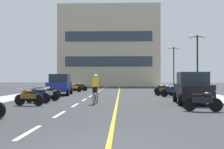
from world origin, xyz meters
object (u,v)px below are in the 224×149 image
object	(u,v)px
motorcycle_10	(163,89)
motorcycle_12	(80,87)
street_lamp_far	(174,58)
street_lamp_mid	(197,50)
motorcycle_9	(165,89)
cyclist_rider	(95,88)
parked_car_near	(192,88)
motorcycle_4	(37,95)
parked_car_mid	(60,84)
motorcycle_11	(74,87)
motorcycle_6	(50,92)
motorcycle_7	(171,91)
motorcycle_8	(165,90)
motorcycle_2	(203,101)
motorcycle_3	(29,97)
motorcycle_5	(47,93)

from	to	relation	value
motorcycle_10	motorcycle_12	distance (m)	10.04
street_lamp_far	motorcycle_12	xyz separation A→B (m)	(-11.30, -4.38, -3.51)
street_lamp_mid	motorcycle_9	size ratio (longest dim) A/B	2.98
street_lamp_far	cyclist_rider	bearing A→B (deg)	-111.45
parked_car_near	motorcycle_4	xyz separation A→B (m)	(-9.11, 0.01, -0.44)
parked_car_mid	motorcycle_11	size ratio (longest dim) A/B	2.55
street_lamp_far	street_lamp_mid	bearing A→B (deg)	-90.49
street_lamp_far	motorcycle_6	distance (m)	20.43
motorcycle_7	motorcycle_11	xyz separation A→B (m)	(-8.92, 7.93, 0.00)
motorcycle_9	motorcycle_12	world-z (taller)	same
street_lamp_far	parked_car_near	world-z (taller)	street_lamp_far
motorcycle_8	motorcycle_10	world-z (taller)	same
motorcycle_8	motorcycle_10	distance (m)	3.06
parked_car_near	motorcycle_6	world-z (taller)	parked_car_near
motorcycle_6	motorcycle_12	world-z (taller)	same
motorcycle_8	motorcycle_11	distance (m)	10.78
parked_car_near	parked_car_mid	bearing A→B (deg)	138.98
motorcycle_10	motorcycle_2	bearing A→B (deg)	-91.06
street_lamp_mid	parked_car_mid	bearing A→B (deg)	178.98
motorcycle_2	motorcycle_12	size ratio (longest dim) A/B	0.99
motorcycle_9	motorcycle_11	world-z (taller)	same
cyclist_rider	motorcycle_6	bearing A→B (deg)	130.95
motorcycle_6	motorcycle_3	bearing A→B (deg)	-87.97
street_lamp_mid	motorcycle_4	size ratio (longest dim) A/B	3.05
motorcycle_11	cyclist_rider	distance (m)	14.79
motorcycle_10	cyclist_rider	bearing A→B (deg)	-116.04
motorcycle_3	cyclist_rider	distance (m)	3.68
motorcycle_3	motorcycle_4	bearing A→B (deg)	91.24
parked_car_mid	motorcycle_11	bearing A→B (deg)	86.27
motorcycle_3	motorcycle_11	bearing A→B (deg)	90.30
motorcycle_3	motorcycle_12	bearing A→B (deg)	89.22
motorcycle_11	motorcycle_2	bearing A→B (deg)	-64.40
street_lamp_mid	motorcycle_7	size ratio (longest dim) A/B	3.00
motorcycle_6	motorcycle_10	size ratio (longest dim) A/B	1.01
parked_car_near	motorcycle_4	world-z (taller)	parked_car_near
motorcycle_6	motorcycle_10	world-z (taller)	same
motorcycle_3	motorcycle_7	distance (m)	11.66
motorcycle_2	motorcycle_10	world-z (taller)	same
street_lamp_mid	motorcycle_2	world-z (taller)	street_lamp_mid
street_lamp_far	motorcycle_11	distance (m)	13.63
parked_car_near	motorcycle_11	size ratio (longest dim) A/B	2.56
motorcycle_10	motorcycle_8	bearing A→B (deg)	-94.53
street_lamp_far	motorcycle_8	distance (m)	13.45
motorcycle_2	motorcycle_4	size ratio (longest dim) A/B	1.01
parked_car_near	parked_car_mid	size ratio (longest dim) A/B	1.00
motorcycle_5	motorcycle_11	xyz separation A→B (m)	(-0.16, 12.10, 0.00)
street_lamp_far	motorcycle_9	bearing A→B (deg)	-103.95
parked_car_mid	motorcycle_9	world-z (taller)	parked_car_mid
motorcycle_10	parked_car_near	bearing A→B (deg)	-88.60
motorcycle_8	cyclist_rider	size ratio (longest dim) A/B	0.95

